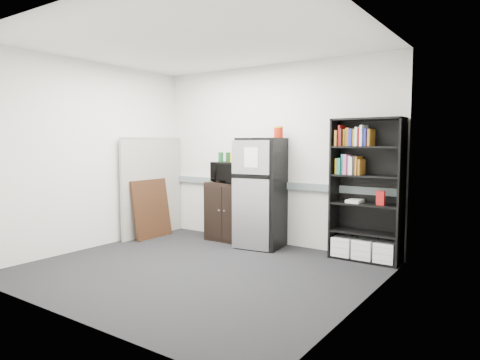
{
  "coord_description": "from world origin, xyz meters",
  "views": [
    {
      "loc": [
        3.31,
        -3.87,
        1.54
      ],
      "look_at": [
        -0.0,
        0.9,
        1.03
      ],
      "focal_mm": 32.0,
      "sensor_mm": 36.0,
      "label": 1
    }
  ],
  "objects": [
    {
      "name": "snack_bag",
      "position": [
        -0.42,
        1.47,
        1.29
      ],
      "size": [
        0.19,
        0.11,
        0.1
      ],
      "primitive_type": "cube",
      "rotation": [
        0.0,
        0.0,
        0.08
      ],
      "color": "#CF4514",
      "rests_on": "microwave"
    },
    {
      "name": "cabinet",
      "position": [
        -0.59,
        1.5,
        0.46
      ],
      "size": [
        0.74,
        0.49,
        0.92
      ],
      "color": "black",
      "rests_on": "floor"
    },
    {
      "name": "wall_back",
      "position": [
        0.0,
        1.75,
        1.35
      ],
      "size": [
        4.0,
        0.02,
        2.7
      ],
      "primitive_type": "cube",
      "color": "silver",
      "rests_on": "floor"
    },
    {
      "name": "wall_note",
      "position": [
        -0.35,
        1.74,
        1.55
      ],
      "size": [
        0.14,
        0.0,
        0.1
      ],
      "primitive_type": "cube",
      "color": "white",
      "rests_on": "wall_back"
    },
    {
      "name": "bookshelf",
      "position": [
        1.53,
        1.57,
        0.91
      ],
      "size": [
        0.9,
        0.34,
        1.85
      ],
      "color": "black",
      "rests_on": "floor"
    },
    {
      "name": "ceiling",
      "position": [
        0.0,
        0.0,
        2.7
      ],
      "size": [
        4.0,
        3.5,
        0.02
      ],
      "primitive_type": "cube",
      "color": "white",
      "rests_on": "wall_back"
    },
    {
      "name": "refrigerator",
      "position": [
        0.02,
        1.42,
        0.8
      ],
      "size": [
        0.68,
        0.71,
        1.61
      ],
      "rotation": [
        0.0,
        0.0,
        0.14
      ],
      "color": "black",
      "rests_on": "floor"
    },
    {
      "name": "wall_right",
      "position": [
        2.0,
        0.0,
        1.35
      ],
      "size": [
        0.02,
        3.5,
        2.7
      ],
      "primitive_type": "cube",
      "color": "silver",
      "rests_on": "floor"
    },
    {
      "name": "framed_poster",
      "position": [
        -1.77,
        0.93,
        0.47
      ],
      "size": [
        0.19,
        0.74,
        0.94
      ],
      "rotation": [
        0.0,
        -0.16,
        0.0
      ],
      "color": "black",
      "rests_on": "floor"
    },
    {
      "name": "microwave",
      "position": [
        -0.59,
        1.48,
        1.08
      ],
      "size": [
        0.65,
        0.51,
        0.32
      ],
      "primitive_type": "imported",
      "rotation": [
        0.0,
        0.0,
        -0.24
      ],
      "color": "black",
      "rests_on": "cabinet"
    },
    {
      "name": "wall_left",
      "position": [
        -2.0,
        0.0,
        1.35
      ],
      "size": [
        0.02,
        3.5,
        2.7
      ],
      "primitive_type": "cube",
      "color": "silver",
      "rests_on": "floor"
    },
    {
      "name": "snack_box_a",
      "position": [
        -0.8,
        1.52,
        1.31
      ],
      "size": [
        0.08,
        0.07,
        0.15
      ],
      "primitive_type": "cube",
      "rotation": [
        0.0,
        0.0,
        -0.32
      ],
      "color": "#175224",
      "rests_on": "microwave"
    },
    {
      "name": "cubicle_partition",
      "position": [
        -1.9,
        1.08,
        0.81
      ],
      "size": [
        0.06,
        1.3,
        1.62
      ],
      "color": "gray",
      "rests_on": "floor"
    },
    {
      "name": "coffee_can",
      "position": [
        0.23,
        1.55,
        1.7
      ],
      "size": [
        0.13,
        0.13,
        0.18
      ],
      "color": "#B01C08",
      "rests_on": "refrigerator"
    },
    {
      "name": "snack_box_b",
      "position": [
        -0.65,
        1.52,
        1.31
      ],
      "size": [
        0.08,
        0.07,
        0.15
      ],
      "primitive_type": "cube",
      "rotation": [
        0.0,
        0.0,
        0.27
      ],
      "color": "#0B3312",
      "rests_on": "microwave"
    },
    {
      "name": "electrical_raceway",
      "position": [
        0.0,
        1.72,
        0.9
      ],
      "size": [
        3.92,
        0.05,
        0.1
      ],
      "primitive_type": "cube",
      "color": "slate",
      "rests_on": "wall_back"
    },
    {
      "name": "snack_box_c",
      "position": [
        -0.57,
        1.52,
        1.31
      ],
      "size": [
        0.08,
        0.07,
        0.14
      ],
      "primitive_type": "cube",
      "rotation": [
        0.0,
        0.0,
        -0.25
      ],
      "color": "yellow",
      "rests_on": "microwave"
    },
    {
      "name": "floor",
      "position": [
        0.0,
        0.0,
        0.0
      ],
      "size": [
        4.0,
        4.0,
        0.0
      ],
      "primitive_type": "plane",
      "color": "black",
      "rests_on": "ground"
    }
  ]
}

